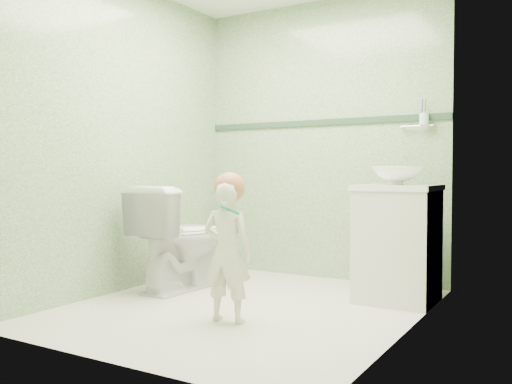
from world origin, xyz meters
The scene contains 12 objects.
ground centered at (0.00, 0.00, 0.00)m, with size 2.50×2.50×0.00m, color beige.
room_shell centered at (0.00, 0.00, 1.20)m, with size 2.50×2.54×2.40m.
trim_stripe centered at (0.00, 1.24, 1.35)m, with size 2.20×0.02×0.05m, color #2B4632.
vanity centered at (0.84, 0.70, 0.40)m, with size 0.52×0.50×0.80m, color silver.
counter centered at (0.84, 0.70, 0.81)m, with size 0.54×0.52×0.04m, color white.
basin centered at (0.84, 0.70, 0.89)m, with size 0.37×0.37×0.13m, color white.
faucet centered at (0.84, 0.89, 0.97)m, with size 0.03×0.13×0.18m.
cup_holder centered at (0.89, 1.18, 1.33)m, with size 0.26×0.07×0.21m.
toilet centered at (-0.74, 0.23, 0.41)m, with size 0.46×0.80×0.82m, color white.
toddler centered at (0.10, -0.36, 0.43)m, with size 0.31×0.21×0.86m, color beige.
hair_cap centered at (0.10, -0.33, 0.82)m, with size 0.19×0.19×0.19m, color #BA6A4B.
teal_toothbrush centered at (0.19, -0.47, 0.70)m, with size 0.11×0.14×0.08m.
Camera 1 is at (1.93, -3.12, 0.91)m, focal length 38.23 mm.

